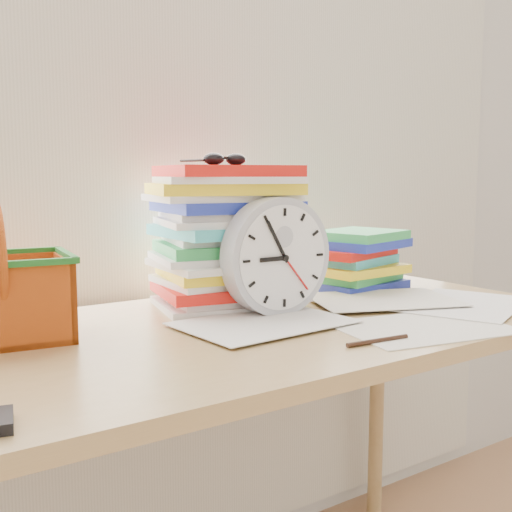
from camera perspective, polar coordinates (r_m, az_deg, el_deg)
curtain at (r=1.61m, az=-7.88°, el=16.33°), size 2.40×0.01×2.50m
desk at (r=1.32m, az=0.20°, el=-9.04°), size 1.40×0.70×0.75m
paper_stack at (r=1.44m, az=-2.43°, el=1.76°), size 0.37×0.32×0.31m
clock at (r=1.34m, az=1.82°, el=-0.04°), size 0.25×0.05×0.25m
sunglasses at (r=1.44m, az=-2.79°, el=8.59°), size 0.13×0.11×0.03m
book_stack at (r=1.67m, az=8.88°, el=-0.34°), size 0.29×0.24×0.15m
pen at (r=1.16m, az=10.76°, el=-7.41°), size 0.13×0.02×0.01m
scattered_papers at (r=1.30m, az=0.20°, el=-5.61°), size 1.26×0.42×0.02m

